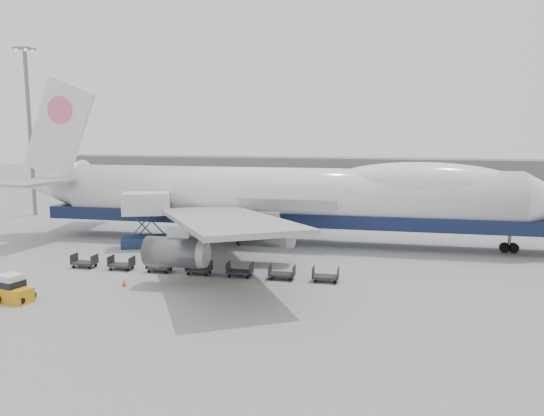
# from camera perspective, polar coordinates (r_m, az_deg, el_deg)

# --- Properties ---
(ground) EXTENTS (260.00, 260.00, 0.00)m
(ground) POSITION_cam_1_polar(r_m,az_deg,el_deg) (51.62, -1.26, -6.48)
(ground) COLOR gray
(ground) RESTS_ON ground
(apron_line) EXTENTS (60.00, 0.15, 0.01)m
(apron_line) POSITION_cam_1_polar(r_m,az_deg,el_deg) (46.02, -2.99, -8.36)
(apron_line) COLOR gold
(apron_line) RESTS_ON ground
(hangar) EXTENTS (110.00, 8.00, 7.00)m
(hangar) POSITION_cam_1_polar(r_m,az_deg,el_deg) (120.86, 1.76, 3.81)
(hangar) COLOR slate
(hangar) RESTS_ON ground
(floodlight_mast) EXTENTS (2.40, 2.40, 25.43)m
(floodlight_mast) POSITION_cam_1_polar(r_m,az_deg,el_deg) (90.13, -24.65, 8.32)
(floodlight_mast) COLOR slate
(floodlight_mast) RESTS_ON ground
(airliner) EXTENTS (67.00, 55.30, 19.98)m
(airliner) POSITION_cam_1_polar(r_m,az_deg,el_deg) (61.97, 1.86, 1.34)
(airliner) COLOR white
(airliner) RESTS_ON ground
(catering_truck) EXTENTS (6.18, 5.10, 6.23)m
(catering_truck) POSITION_cam_1_polar(r_m,az_deg,el_deg) (61.79, -13.32, -0.93)
(catering_truck) COLOR navy
(catering_truck) RESTS_ON ground
(baggage_tug) EXTENTS (3.23, 2.29, 2.14)m
(baggage_tug) POSITION_cam_1_polar(r_m,az_deg,el_deg) (46.43, -26.14, -7.87)
(baggage_tug) COLOR orange
(baggage_tug) RESTS_ON ground
(traffic_cone) EXTENTS (0.38, 0.38, 0.56)m
(traffic_cone) POSITION_cam_1_polar(r_m,az_deg,el_deg) (47.53, -15.63, -7.79)
(traffic_cone) COLOR #D6420B
(traffic_cone) RESTS_ON ground
(dolly_0) EXTENTS (2.30, 1.35, 1.30)m
(dolly_0) POSITION_cam_1_polar(r_m,az_deg,el_deg) (54.86, -19.52, -5.50)
(dolly_0) COLOR #2D2D30
(dolly_0) RESTS_ON ground
(dolly_1) EXTENTS (2.30, 1.35, 1.30)m
(dolly_1) POSITION_cam_1_polar(r_m,az_deg,el_deg) (52.95, -15.89, -5.83)
(dolly_1) COLOR #2D2D30
(dolly_1) RESTS_ON ground
(dolly_2) EXTENTS (2.30, 1.35, 1.30)m
(dolly_2) POSITION_cam_1_polar(r_m,az_deg,el_deg) (51.26, -11.99, -6.16)
(dolly_2) COLOR #2D2D30
(dolly_2) RESTS_ON ground
(dolly_3) EXTENTS (2.30, 1.35, 1.30)m
(dolly_3) POSITION_cam_1_polar(r_m,az_deg,el_deg) (49.83, -7.85, -6.48)
(dolly_3) COLOR #2D2D30
(dolly_3) RESTS_ON ground
(dolly_4) EXTENTS (2.30, 1.35, 1.30)m
(dolly_4) POSITION_cam_1_polar(r_m,az_deg,el_deg) (48.67, -3.48, -6.78)
(dolly_4) COLOR #2D2D30
(dolly_4) RESTS_ON ground
(dolly_5) EXTENTS (2.30, 1.35, 1.30)m
(dolly_5) POSITION_cam_1_polar(r_m,az_deg,el_deg) (47.80, 1.08, -7.05)
(dolly_5) COLOR #2D2D30
(dolly_5) RESTS_ON ground
(dolly_6) EXTENTS (2.30, 1.35, 1.30)m
(dolly_6) POSITION_cam_1_polar(r_m,az_deg,el_deg) (47.24, 5.78, -7.28)
(dolly_6) COLOR #2D2D30
(dolly_6) RESTS_ON ground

